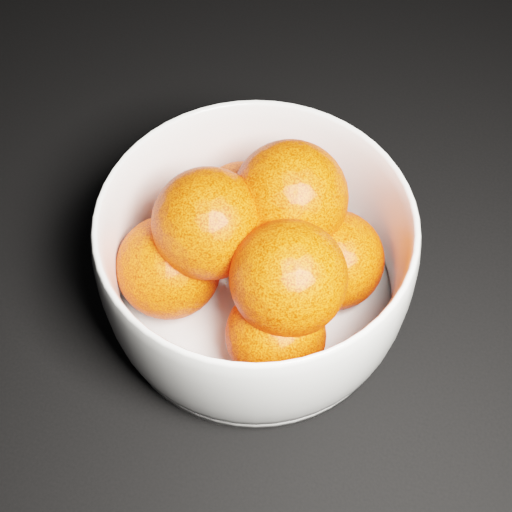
# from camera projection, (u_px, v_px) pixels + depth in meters

# --- Properties ---
(ground) EXTENTS (3.00, 3.00, 0.00)m
(ground) POSITION_uv_depth(u_px,v_px,m) (18.00, 190.00, 0.60)
(ground) COLOR black
(ground) RESTS_ON ground
(bowl) EXTENTS (0.22, 0.22, 0.11)m
(bowl) POSITION_uv_depth(u_px,v_px,m) (256.00, 260.00, 0.50)
(bowl) COLOR silver
(bowl) RESTS_ON ground
(orange_pile) EXTENTS (0.18, 0.16, 0.12)m
(orange_pile) POSITION_uv_depth(u_px,v_px,m) (258.00, 248.00, 0.49)
(orange_pile) COLOR #FF3A07
(orange_pile) RESTS_ON bowl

